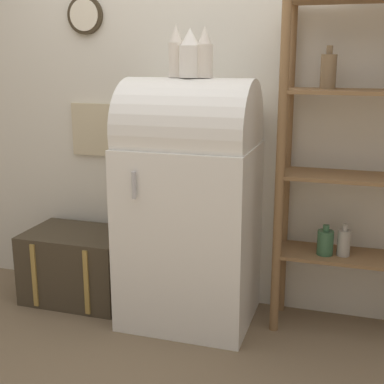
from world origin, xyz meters
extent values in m
plane|color=#7A664C|center=(0.00, 0.00, 0.00)|extent=(12.00, 12.00, 0.00)
cube|color=silver|center=(0.00, 0.58, 1.35)|extent=(7.00, 0.05, 2.70)
cylinder|color=#382D1E|center=(-0.78, 0.54, 1.80)|extent=(0.23, 0.03, 0.23)
cylinder|color=beige|center=(-0.78, 0.52, 1.80)|extent=(0.19, 0.01, 0.19)
cube|color=#C6B793|center=(-0.70, 0.54, 1.08)|extent=(0.42, 0.02, 0.34)
cube|color=white|center=(0.00, 0.24, 0.53)|extent=(0.75, 0.62, 1.06)
cylinder|color=white|center=(0.00, 0.24, 1.15)|extent=(0.73, 0.59, 0.59)
cylinder|color=#B7B7BC|center=(-0.21, -0.09, 0.89)|extent=(0.02, 0.02, 0.14)
cube|color=#423828|center=(-0.77, 0.28, 0.23)|extent=(0.66, 0.46, 0.46)
cube|color=#AD8942|center=(-0.95, 0.05, 0.23)|extent=(0.03, 0.01, 0.41)
cube|color=#AD8942|center=(-0.59, 0.05, 0.23)|extent=(0.03, 0.01, 0.41)
cylinder|color=olive|center=(0.52, 0.24, 0.92)|extent=(0.05, 0.05, 1.84)
cylinder|color=olive|center=(0.52, 0.51, 0.92)|extent=(0.05, 0.05, 1.84)
cube|color=olive|center=(0.87, 0.37, 0.45)|extent=(0.73, 0.30, 0.02)
cube|color=olive|center=(0.87, 0.37, 0.91)|extent=(0.73, 0.30, 0.02)
cube|color=olive|center=(0.87, 0.37, 1.37)|extent=(0.73, 0.30, 0.02)
cylinder|color=#7F6647|center=(0.73, 0.40, 1.47)|extent=(0.08, 0.08, 0.18)
cylinder|color=#7F6647|center=(0.73, 0.40, 1.58)|extent=(0.03, 0.03, 0.05)
cylinder|color=#9E998E|center=(0.87, 0.35, 0.53)|extent=(0.07, 0.07, 0.15)
cylinder|color=#9E998E|center=(0.87, 0.35, 0.63)|extent=(0.03, 0.03, 0.04)
cylinder|color=#335B3D|center=(0.77, 0.34, 0.53)|extent=(0.09, 0.09, 0.14)
cylinder|color=#335B3D|center=(0.77, 0.34, 0.62)|extent=(0.04, 0.04, 0.04)
cylinder|color=silver|center=(-0.08, 0.25, 1.53)|extent=(0.08, 0.08, 0.19)
cone|color=silver|center=(-0.08, 0.25, 1.67)|extent=(0.07, 0.07, 0.10)
cylinder|color=white|center=(0.01, 0.23, 1.52)|extent=(0.12, 0.12, 0.17)
cone|color=white|center=(0.01, 0.23, 1.65)|extent=(0.10, 0.10, 0.09)
cylinder|color=silver|center=(0.09, 0.24, 1.53)|extent=(0.09, 0.09, 0.17)
cone|color=silver|center=(0.09, 0.24, 1.66)|extent=(0.08, 0.08, 0.09)
camera|label=1|loc=(0.90, -2.61, 1.56)|focal=50.00mm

